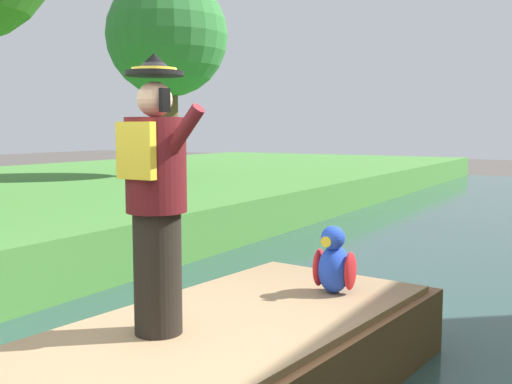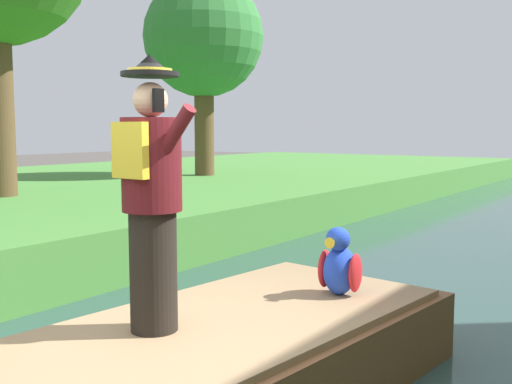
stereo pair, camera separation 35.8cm
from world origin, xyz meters
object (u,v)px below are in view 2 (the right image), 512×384
(boat, at_px, (208,367))
(tree_tall, at_px, (204,39))
(parrot_plush, at_px, (340,265))
(person_pirate, at_px, (152,195))

(boat, xyz_separation_m, tree_tall, (-7.69, 9.15, 4.00))
(boat, bearing_deg, tree_tall, 130.03)
(parrot_plush, bearing_deg, person_pirate, -111.99)
(tree_tall, bearing_deg, boat, -49.97)
(boat, relative_size, person_pirate, 2.36)
(person_pirate, bearing_deg, parrot_plush, 58.02)
(person_pirate, distance_m, parrot_plush, 1.78)
(boat, relative_size, tree_tall, 0.85)
(boat, distance_m, tree_tall, 12.60)
(boat, xyz_separation_m, parrot_plush, (0.40, 1.22, 0.55))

